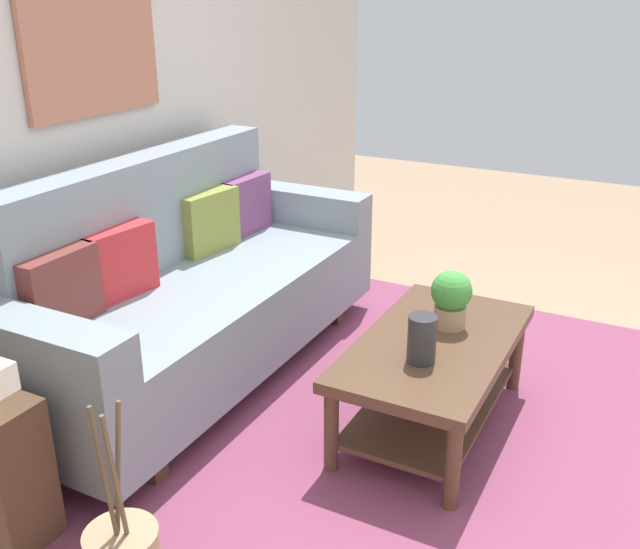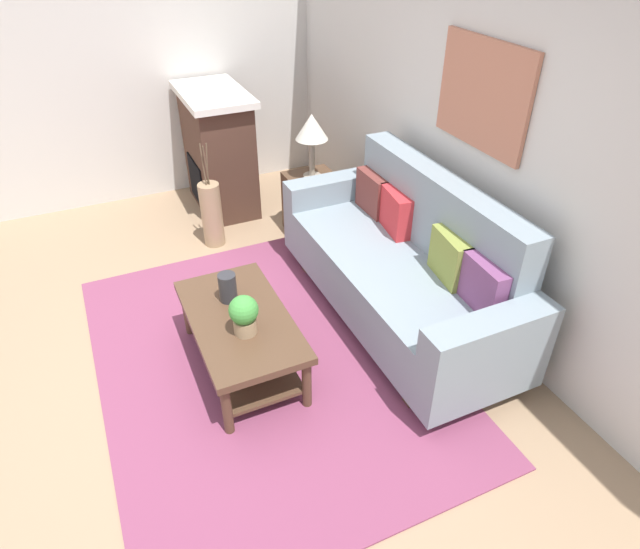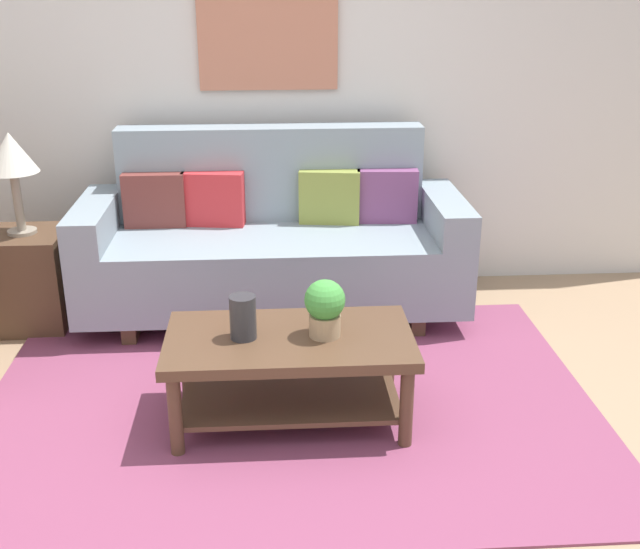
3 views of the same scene
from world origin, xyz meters
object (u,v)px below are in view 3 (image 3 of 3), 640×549
at_px(potted_plant_tabletop, 325,306).
at_px(table_lamp, 11,157).
at_px(throw_pillow_crimson, 213,199).
at_px(tabletop_vase, 243,317).
at_px(throw_pillow_olive, 330,197).
at_px(framed_painting, 268,32).
at_px(coffee_table, 290,359).
at_px(side_table, 29,279).
at_px(throw_pillow_plum, 387,196).
at_px(throw_pillow_maroon, 155,200).
at_px(couch, 273,244).

relative_size(potted_plant_tabletop, table_lamp, 0.46).
xyz_separation_m(throw_pillow_crimson, tabletop_vase, (0.20, -1.37, -0.15)).
bearing_deg(throw_pillow_olive, framed_painting, 135.29).
xyz_separation_m(coffee_table, side_table, (-1.47, 1.15, -0.03)).
relative_size(throw_pillow_crimson, table_lamp, 0.63).
relative_size(throw_pillow_plum, framed_painting, 0.43).
bearing_deg(table_lamp, throw_pillow_maroon, 16.59).
bearing_deg(throw_pillow_maroon, couch, -10.35).
bearing_deg(side_table, coffee_table, -38.16).
relative_size(throw_pillow_plum, table_lamp, 0.63).
relative_size(tabletop_vase, side_table, 0.35).
height_order(throw_pillow_olive, framed_painting, framed_painting).
relative_size(throw_pillow_olive, potted_plant_tabletop, 1.37).
height_order(throw_pillow_crimson, coffee_table, throw_pillow_crimson).
height_order(couch, potted_plant_tabletop, couch).
xyz_separation_m(couch, side_table, (-1.41, -0.09, -0.15)).
relative_size(throw_pillow_olive, throw_pillow_plum, 1.00).
bearing_deg(throw_pillow_plum, tabletop_vase, -121.14).
xyz_separation_m(throw_pillow_crimson, throw_pillow_plum, (1.03, 0.00, 0.00)).
relative_size(coffee_table, table_lamp, 1.93).
xyz_separation_m(throw_pillow_maroon, throw_pillow_crimson, (0.34, 0.00, 0.00)).
bearing_deg(framed_painting, side_table, -158.47).
relative_size(couch, throw_pillow_crimson, 6.15).
bearing_deg(coffee_table, table_lamp, 141.84).
xyz_separation_m(tabletop_vase, potted_plant_tabletop, (0.36, -0.00, 0.04)).
relative_size(couch, throw_pillow_maroon, 6.15).
relative_size(throw_pillow_olive, table_lamp, 0.63).
xyz_separation_m(couch, throw_pillow_olive, (0.34, 0.13, 0.25)).
bearing_deg(potted_plant_tabletop, table_lamp, 144.43).
bearing_deg(tabletop_vase, throw_pillow_olive, 70.54).
relative_size(throw_pillow_maroon, potted_plant_tabletop, 1.37).
relative_size(couch, table_lamp, 3.88).
bearing_deg(tabletop_vase, potted_plant_tabletop, -0.30).
bearing_deg(framed_painting, potted_plant_tabletop, -82.78).
height_order(throw_pillow_maroon, throw_pillow_olive, same).
distance_m(couch, throw_pillow_maroon, 0.74).
xyz_separation_m(throw_pillow_maroon, tabletop_vase, (0.55, -1.37, -0.15)).
bearing_deg(coffee_table, side_table, 141.84).
height_order(potted_plant_tabletop, table_lamp, table_lamp).
relative_size(side_table, table_lamp, 0.98).
xyz_separation_m(couch, framed_painting, (0.00, 0.47, 1.17)).
distance_m(couch, throw_pillow_plum, 0.74).
distance_m(throw_pillow_maroon, throw_pillow_plum, 1.38).
bearing_deg(potted_plant_tabletop, throw_pillow_olive, 84.71).
relative_size(throw_pillow_crimson, tabletop_vase, 1.82).
distance_m(throw_pillow_maroon, tabletop_vase, 1.49).
bearing_deg(framed_painting, tabletop_vase, -94.69).
bearing_deg(coffee_table, throw_pillow_plum, 65.32).
xyz_separation_m(throw_pillow_crimson, table_lamp, (-1.06, -0.21, 0.31)).
bearing_deg(potted_plant_tabletop, coffee_table, 177.05).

